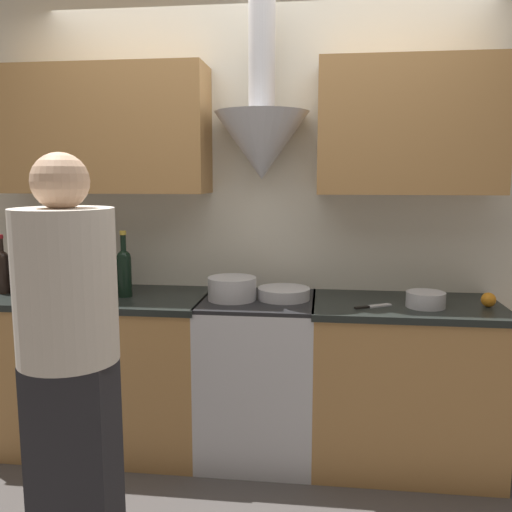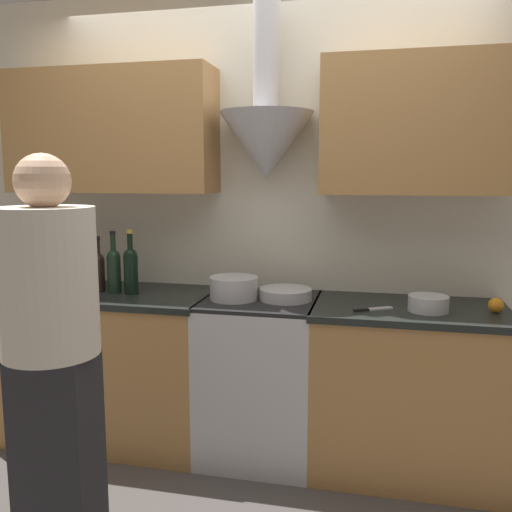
% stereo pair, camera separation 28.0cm
% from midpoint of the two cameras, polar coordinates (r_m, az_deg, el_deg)
% --- Properties ---
extents(ground_plane, '(12.00, 12.00, 0.00)m').
position_cam_midpoint_polar(ground_plane, '(2.99, -3.44, -22.72)').
color(ground_plane, '#4C4744').
extents(wall_back, '(8.40, 0.52, 2.60)m').
position_cam_midpoint_polar(wall_back, '(3.15, -2.54, 6.77)').
color(wall_back, silver).
rests_on(wall_back, ground_plane).
extents(counter_left, '(1.25, 0.62, 0.89)m').
position_cam_midpoint_polar(counter_left, '(3.34, -18.54, -11.30)').
color(counter_left, '#B27F47').
rests_on(counter_left, ground_plane).
extents(counter_right, '(0.98, 0.62, 0.89)m').
position_cam_midpoint_polar(counter_right, '(3.05, 12.66, -12.98)').
color(counter_right, '#B27F47').
rests_on(counter_right, ground_plane).
extents(stove_range, '(0.61, 0.60, 0.89)m').
position_cam_midpoint_polar(stove_range, '(3.07, -2.43, -12.56)').
color(stove_range, silver).
rests_on(stove_range, ground_plane).
extents(wine_bottle_0, '(0.08, 0.08, 0.33)m').
position_cam_midpoint_polar(wine_bottle_0, '(3.45, -27.30, -1.26)').
color(wine_bottle_0, black).
rests_on(wine_bottle_0, counter_left).
extents(wine_bottle_1, '(0.08, 0.08, 0.34)m').
position_cam_midpoint_polar(wine_bottle_1, '(3.39, -25.87, -1.21)').
color(wine_bottle_1, black).
rests_on(wine_bottle_1, counter_left).
extents(wine_bottle_2, '(0.08, 0.08, 0.35)m').
position_cam_midpoint_polar(wine_bottle_2, '(3.34, -24.40, -1.34)').
color(wine_bottle_2, black).
rests_on(wine_bottle_2, counter_left).
extents(wine_bottle_3, '(0.08, 0.08, 0.33)m').
position_cam_midpoint_polar(wine_bottle_3, '(3.28, -22.99, -1.44)').
color(wine_bottle_3, black).
rests_on(wine_bottle_3, counter_left).
extents(wine_bottle_4, '(0.08, 0.08, 0.33)m').
position_cam_midpoint_polar(wine_bottle_4, '(3.23, -21.39, -1.50)').
color(wine_bottle_4, black).
rests_on(wine_bottle_4, counter_left).
extents(wine_bottle_5, '(0.07, 0.07, 0.32)m').
position_cam_midpoint_polar(wine_bottle_5, '(3.20, -19.60, -1.66)').
color(wine_bottle_5, black).
rests_on(wine_bottle_5, counter_left).
extents(wine_bottle_6, '(0.08, 0.08, 0.35)m').
position_cam_midpoint_polar(wine_bottle_6, '(3.15, -18.00, -1.51)').
color(wine_bottle_6, black).
rests_on(wine_bottle_6, counter_left).
extents(wine_bottle_7, '(0.08, 0.08, 0.37)m').
position_cam_midpoint_polar(wine_bottle_7, '(3.09, -16.25, -1.48)').
color(wine_bottle_7, black).
rests_on(wine_bottle_7, counter_left).
extents(stock_pot, '(0.26, 0.26, 0.12)m').
position_cam_midpoint_polar(stock_pot, '(2.92, -5.28, -3.45)').
color(stock_pot, silver).
rests_on(stock_pot, stove_range).
extents(mixing_bowl, '(0.28, 0.28, 0.06)m').
position_cam_midpoint_polar(mixing_bowl, '(2.93, 0.21, -3.99)').
color(mixing_bowl, silver).
rests_on(mixing_bowl, stove_range).
extents(orange_fruit, '(0.07, 0.07, 0.07)m').
position_cam_midpoint_polar(orange_fruit, '(2.95, 20.83, -4.35)').
color(orange_fruit, orange).
rests_on(orange_fruit, counter_right).
extents(saucepan, '(0.20, 0.20, 0.08)m').
position_cam_midpoint_polar(saucepan, '(2.84, 14.77, -4.48)').
color(saucepan, silver).
rests_on(saucepan, counter_right).
extents(chefs_knife, '(0.20, 0.13, 0.01)m').
position_cam_midpoint_polar(chefs_knife, '(2.79, 9.44, -5.28)').
color(chefs_knife, silver).
rests_on(chefs_knife, counter_right).
extents(person_foreground_left, '(0.35, 0.35, 1.63)m').
position_cam_midpoint_polar(person_foreground_left, '(2.12, -22.73, -10.14)').
color(person_foreground_left, '#28282D').
rests_on(person_foreground_left, ground_plane).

